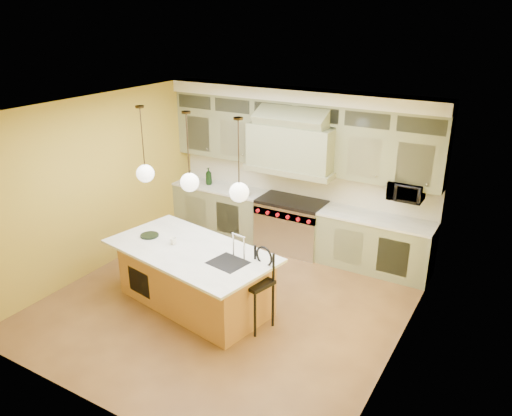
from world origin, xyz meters
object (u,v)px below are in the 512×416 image
Objects in this scene: range at (291,224)px; microwave at (406,191)px; counter_stool at (257,283)px; kitchen_island at (195,276)px.

range is 2.21× the size of microwave.
counter_stool is at bearing -74.36° from range.
counter_stool is (0.68, -2.41, 0.18)m from range.
range is 1.03× the size of counter_stool.
kitchen_island is 1.09m from counter_stool.
microwave reaches higher than kitchen_island.
microwave reaches higher than counter_stool.
microwave is (1.27, 2.52, 0.78)m from counter_stool.
counter_stool is at bearing 9.25° from kitchen_island.
microwave is at bearing 77.98° from counter_stool.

